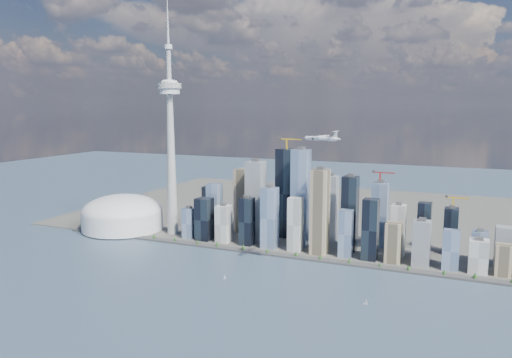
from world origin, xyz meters
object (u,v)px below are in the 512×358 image
at_px(airplane, 321,138).
at_px(sailboat_west, 225,277).
at_px(sailboat_east, 366,302).
at_px(needle_tower, 171,137).
at_px(dome_stadium, 123,214).

distance_m(airplane, sailboat_west, 305.02).
bearing_deg(airplane, sailboat_east, -17.94).
xyz_separation_m(needle_tower, sailboat_east, (513.18, -246.43, -232.35)).
relative_size(needle_tower, sailboat_west, 64.35).
distance_m(dome_stadium, sailboat_west, 454.27).
height_order(airplane, sailboat_west, airplane).
height_order(dome_stadium, sailboat_east, dome_stadium).
bearing_deg(sailboat_west, airplane, 12.04).
bearing_deg(sailboat_west, dome_stadium, 151.92).
relative_size(needle_tower, airplane, 8.18).
distance_m(needle_tower, dome_stadium, 241.40).
bearing_deg(sailboat_east, dome_stadium, 174.97).
xyz_separation_m(dome_stadium, sailboat_east, (653.18, -236.43, -35.95)).
distance_m(dome_stadium, airplane, 630.69).
distance_m(needle_tower, sailboat_east, 614.87).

